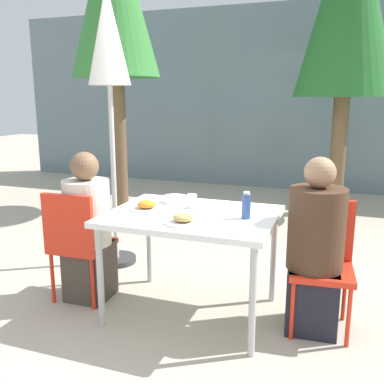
{
  "coord_description": "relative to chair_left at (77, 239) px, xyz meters",
  "views": [
    {
      "loc": [
        0.96,
        -2.67,
        1.53
      ],
      "look_at": [
        0.0,
        0.0,
        0.89
      ],
      "focal_mm": 40.0,
      "sensor_mm": 36.0,
      "label": 1
    }
  ],
  "objects": [
    {
      "name": "ground_plane",
      "position": [
        0.87,
        0.11,
        -0.5
      ],
      "size": [
        24.0,
        24.0,
        0.0
      ],
      "primitive_type": "plane",
      "color": "#B2A893"
    },
    {
      "name": "building_facade",
      "position": [
        0.87,
        4.77,
        1.0
      ],
      "size": [
        10.0,
        0.2,
        3.0
      ],
      "color": "slate",
      "rests_on": "ground"
    },
    {
      "name": "dining_table",
      "position": [
        0.87,
        0.11,
        0.18
      ],
      "size": [
        1.15,
        0.88,
        0.74
      ],
      "color": "white",
      "rests_on": "ground"
    },
    {
      "name": "chair_left",
      "position": [
        0.0,
        0.0,
        0.0
      ],
      "size": [
        0.42,
        0.42,
        0.86
      ],
      "rotation": [
        0.0,
        0.0,
        0.04
      ],
      "color": "red",
      "rests_on": "ground"
    },
    {
      "name": "person_left",
      "position": [
        0.05,
        0.08,
        0.04
      ],
      "size": [
        0.35,
        0.35,
        1.14
      ],
      "rotation": [
        0.0,
        0.0,
        0.04
      ],
      "color": "#473D33",
      "rests_on": "ground"
    },
    {
      "name": "chair_right",
      "position": [
        1.74,
        0.27,
        0.0
      ],
      "size": [
        0.43,
        0.43,
        0.86
      ],
      "rotation": [
        0.0,
        0.0,
        -3.06
      ],
      "color": "red",
      "rests_on": "ground"
    },
    {
      "name": "person_right",
      "position": [
        1.69,
        0.18,
        0.05
      ],
      "size": [
        0.36,
        0.36,
        1.17
      ],
      "rotation": [
        0.0,
        0.0,
        -3.06
      ],
      "color": "black",
      "rests_on": "ground"
    },
    {
      "name": "closed_umbrella",
      "position": [
        -0.13,
        0.79,
        1.41
      ],
      "size": [
        0.37,
        0.37,
        2.46
      ],
      "color": "#333333",
      "rests_on": "ground"
    },
    {
      "name": "plate_0",
      "position": [
        0.9,
        -0.13,
        0.27
      ],
      "size": [
        0.24,
        0.24,
        0.07
      ],
      "color": "white",
      "rests_on": "dining_table"
    },
    {
      "name": "plate_1",
      "position": [
        0.54,
        0.09,
        0.27
      ],
      "size": [
        0.24,
        0.24,
        0.07
      ],
      "color": "white",
      "rests_on": "dining_table"
    },
    {
      "name": "bottle",
      "position": [
        1.25,
        0.11,
        0.33
      ],
      "size": [
        0.06,
        0.06,
        0.18
      ],
      "color": "#334C8E",
      "rests_on": "dining_table"
    },
    {
      "name": "drinking_cup",
      "position": [
        0.82,
        0.25,
        0.3
      ],
      "size": [
        0.07,
        0.07,
        0.1
      ],
      "color": "white",
      "rests_on": "dining_table"
    },
    {
      "name": "salad_bowl",
      "position": [
        0.64,
        0.36,
        0.27
      ],
      "size": [
        0.18,
        0.18,
        0.05
      ],
      "color": "white",
      "rests_on": "dining_table"
    }
  ]
}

